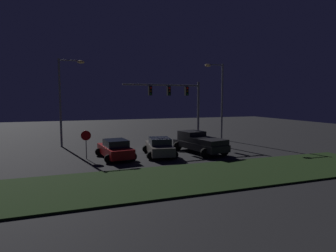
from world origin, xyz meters
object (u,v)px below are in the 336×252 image
at_px(stop_sign, 86,139).
at_px(street_lamp_right, 219,93).
at_px(street_lamp_left, 65,92).
at_px(pickup_truck, 199,141).
at_px(car_sedan_far, 159,147).
at_px(traffic_signal_gantry, 177,97).
at_px(car_sedan, 115,149).

bearing_deg(stop_sign, street_lamp_right, 20.82).
bearing_deg(street_lamp_left, pickup_truck, -33.67).
bearing_deg(stop_sign, car_sedan_far, -6.18).
distance_m(street_lamp_left, stop_sign, 7.86).
relative_size(pickup_truck, street_lamp_right, 0.66).
bearing_deg(street_lamp_right, street_lamp_left, 176.15).
height_order(car_sedan_far, street_lamp_right, street_lamp_right).
relative_size(traffic_signal_gantry, street_lamp_right, 0.97).
relative_size(street_lamp_left, street_lamp_right, 0.99).
bearing_deg(street_lamp_left, stop_sign, -77.46).
bearing_deg(stop_sign, traffic_signal_gantry, 27.90).
distance_m(traffic_signal_gantry, street_lamp_right, 5.31).
relative_size(car_sedan_far, street_lamp_left, 0.54).
bearing_deg(car_sedan, traffic_signal_gantry, -60.73).
distance_m(car_sedan_far, street_lamp_left, 11.30).
xyz_separation_m(car_sedan, street_lamp_right, (12.66, 6.08, 4.62)).
distance_m(pickup_truck, car_sedan_far, 3.63).
distance_m(pickup_truck, stop_sign, 9.40).
relative_size(car_sedan, street_lamp_left, 0.54).
bearing_deg(car_sedan_far, car_sedan, 95.35).
height_order(car_sedan, street_lamp_left, street_lamp_left).
bearing_deg(stop_sign, car_sedan, -11.76).
relative_size(car_sedan, traffic_signal_gantry, 0.55).
distance_m(car_sedan, car_sedan_far, 3.60).
distance_m(street_lamp_left, street_lamp_right, 16.35).
xyz_separation_m(pickup_truck, stop_sign, (-9.37, 0.51, 0.56)).
relative_size(car_sedan_far, street_lamp_right, 0.53).
relative_size(street_lamp_right, stop_sign, 3.86).
distance_m(car_sedan, traffic_signal_gantry, 10.12).
xyz_separation_m(car_sedan, street_lamp_left, (-3.66, 7.18, 4.58)).
bearing_deg(stop_sign, street_lamp_left, 102.54).
distance_m(car_sedan, street_lamp_left, 9.27).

